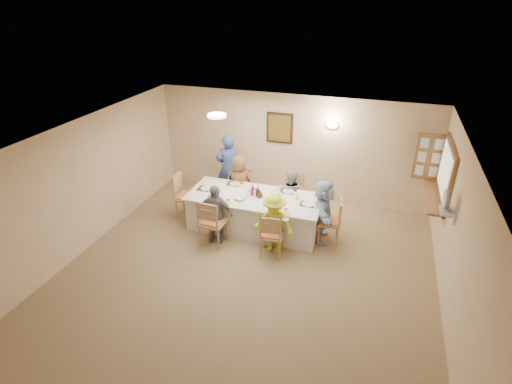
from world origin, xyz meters
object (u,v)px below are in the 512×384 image
(chair_front_right, at_px, (272,234))
(condiment_ketchup, at_px, (253,190))
(diner_front_left, at_px, (215,214))
(diner_right_end, at_px, (323,211))
(chair_front_left, at_px, (213,221))
(diner_back_left, at_px, (239,183))
(serving_hatch, at_px, (446,173))
(chair_back_right, at_px, (292,195))
(chair_right_end, at_px, (329,221))
(caregiver, at_px, (228,167))
(desk_fan, at_px, (447,203))
(chair_left_end, at_px, (188,196))
(diner_front_right, at_px, (274,224))
(diner_back_right, at_px, (291,194))
(dining_table, at_px, (255,212))

(chair_front_right, xyz_separation_m, condiment_ketchup, (-0.66, 0.85, 0.42))
(diner_front_left, relative_size, condiment_ketchup, 5.22)
(diner_right_end, bearing_deg, chair_front_left, 105.10)
(diner_back_left, bearing_deg, diner_front_left, 79.78)
(serving_hatch, distance_m, chair_back_right, 3.12)
(chair_right_end, bearing_deg, caregiver, -121.19)
(diner_back_left, bearing_deg, chair_front_left, 79.78)
(chair_back_right, distance_m, diner_right_end, 1.16)
(chair_front_left, height_order, diner_front_left, diner_front_left)
(desk_fan, bearing_deg, condiment_ketchup, 167.97)
(chair_left_end, height_order, chair_right_end, chair_left_end)
(caregiver, bearing_deg, diner_front_left, 72.61)
(diner_front_right, xyz_separation_m, diner_right_end, (0.82, 0.68, 0.05))
(diner_back_left, distance_m, diner_front_left, 1.36)
(condiment_ketchup, bearing_deg, chair_back_right, 48.74)
(diner_front_right, bearing_deg, chair_back_right, 92.73)
(serving_hatch, height_order, diner_back_right, serving_hatch)
(chair_front_right, bearing_deg, caregiver, -56.36)
(serving_hatch, xyz_separation_m, chair_front_right, (-2.95, -1.45, -1.04))
(chair_back_right, height_order, caregiver, caregiver)
(serving_hatch, height_order, chair_front_left, serving_hatch)
(chair_back_right, bearing_deg, diner_front_left, -125.18)
(chair_front_left, xyz_separation_m, condiment_ketchup, (0.54, 0.85, 0.37))
(serving_hatch, bearing_deg, chair_back_right, 177.10)
(diner_back_right, height_order, caregiver, caregiver)
(chair_front_left, bearing_deg, diner_right_end, -155.31)
(chair_right_end, xyz_separation_m, condiment_ketchup, (-1.61, 0.05, 0.41))
(dining_table, relative_size, condiment_ketchup, 11.79)
(diner_back_left, distance_m, diner_back_right, 1.20)
(chair_back_right, bearing_deg, diner_right_end, -40.44)
(chair_front_left, relative_size, diner_right_end, 0.77)
(serving_hatch, bearing_deg, diner_front_left, -162.22)
(diner_front_left, distance_m, caregiver, 1.89)
(serving_hatch, height_order, diner_front_right, serving_hatch)
(chair_front_left, bearing_deg, serving_hatch, -157.65)
(chair_front_left, xyz_separation_m, chair_left_end, (-0.95, 0.80, 0.01))
(diner_front_left, height_order, caregiver, caregiver)
(diner_right_end, bearing_deg, diner_back_right, 43.83)
(diner_back_right, bearing_deg, chair_back_right, -86.15)
(serving_hatch, xyz_separation_m, diner_back_left, (-4.15, 0.03, -0.83))
(desk_fan, xyz_separation_m, diner_right_end, (-2.02, 0.70, -0.89))
(chair_front_left, bearing_deg, chair_left_end, -37.02)
(condiment_ketchup, bearing_deg, diner_front_right, -47.67)
(serving_hatch, distance_m, diner_right_end, 2.38)
(chair_left_end, bearing_deg, diner_back_left, -60.76)
(dining_table, distance_m, chair_front_left, 1.01)
(dining_table, height_order, diner_right_end, diner_right_end)
(serving_hatch, xyz_separation_m, diner_back_right, (-2.95, 0.03, -0.93))
(chair_back_right, distance_m, diner_front_left, 1.91)
(diner_front_right, relative_size, condiment_ketchup, 5.18)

